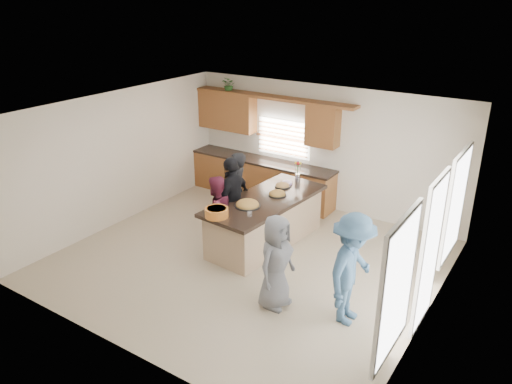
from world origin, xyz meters
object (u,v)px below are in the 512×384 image
Objects in this scene: woman_left_mid at (216,215)px; woman_right_front at (276,262)px; woman_right_back at (352,269)px; island at (265,222)px; woman_left_front at (233,201)px; woman_left_back at (237,192)px; salad_bowl at (217,212)px.

woman_right_front is (1.87, -0.90, 0.02)m from woman_left_mid.
woman_left_mid is 3.07m from woman_right_back.
woman_right_back reaches higher than woman_right_front.
woman_left_front reaches higher than island.
woman_left_front is at bearing -171.71° from woman_left_mid.
woman_left_back is at bearing 172.85° from island.
woman_left_mid is (-0.61, -0.78, 0.31)m from island.
woman_left_mid is at bearing 77.92° from woman_right_back.
island is 1.84× the size of woman_left_mid.
woman_right_back is at bearing 94.67° from woman_left_mid.
woman_left_back is 0.95× the size of woman_left_front.
salad_bowl is at bearing 56.85° from woman_left_mid.
salad_bowl is 0.58m from woman_left_mid.
salad_bowl is 0.27× the size of woman_right_front.
woman_right_back reaches higher than woman_left_back.
woman_left_front reaches higher than woman_left_back.
salad_bowl is at bearing 84.51° from woman_right_back.
woman_left_front is at bearing 12.25° from woman_left_back.
woman_left_mid reaches higher than island.
woman_right_back is (3.00, -0.64, 0.13)m from woman_left_mid.
woman_right_back is (2.39, -1.42, 0.43)m from island.
woman_right_front is (-1.14, -0.26, -0.11)m from woman_right_back.
woman_right_front is at bearing 102.95° from woman_right_back.
woman_right_front is at bearing 50.28° from woman_left_front.
woman_left_mid is 0.86× the size of woman_right_back.
woman_left_back reaches higher than island.
island is 2.12m from woman_right_front.
woman_right_front is (1.26, -1.68, 0.32)m from island.
island is 1.80× the size of woman_right_front.
woman_left_back is (-0.52, 1.33, -0.20)m from salad_bowl.
woman_left_mid is (0.19, -0.95, -0.08)m from woman_left_back.
island is at bearing 62.68° from woman_left_back.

